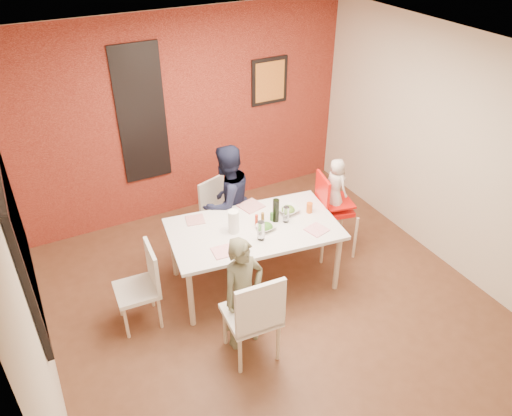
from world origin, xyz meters
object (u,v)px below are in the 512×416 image
chair_far (218,209)px  high_chair (331,207)px  toddler (336,184)px  chair_left (144,282)px  chair_near (255,315)px  dining_table (254,233)px  child_near (243,294)px  child_far (227,202)px  wine_bottle (276,210)px  paper_towel_roll (234,222)px

chair_far → high_chair: (1.12, -0.82, 0.17)m
high_chair → toddler: toddler is taller
chair_left → chair_near: bearing=41.1°
chair_left → high_chair: size_ratio=0.84×
dining_table → toddler: toddler is taller
dining_table → chair_left: size_ratio=2.14×
chair_far → toddler: bearing=-54.7°
chair_near → child_near: bearing=-87.7°
child_near → toddler: 1.85m
high_chair → chair_near: bearing=137.2°
child_far → wine_bottle: (0.28, -0.67, 0.18)m
chair_near → toddler: (1.63, 1.09, 0.38)m
chair_left → paper_towel_roll: size_ratio=3.51×
chair_near → child_far: (0.50, 1.68, 0.14)m
paper_towel_roll → wine_bottle: bearing=-3.1°
child_far → chair_far: bearing=-103.8°
dining_table → high_chair: bearing=4.8°
high_chair → child_near: 1.80m
high_chair → toddler: (0.03, -0.01, 0.31)m
toddler → dining_table: bearing=86.8°
child_far → toddler: 1.30m
child_far → toddler: size_ratio=2.24×
wine_bottle → paper_towel_roll: size_ratio=1.06×
toddler → paper_towel_roll: bearing=84.8°
dining_table → chair_left: chair_left is taller
wine_bottle → chair_far: bearing=108.8°
chair_far → wine_bottle: bearing=-90.2°
chair_near → chair_far: size_ratio=1.19×
chair_left → paper_towel_roll: bearing=96.2°
dining_table → high_chair: high_chair is taller
high_chair → paper_towel_roll: (-1.31, -0.06, 0.24)m
chair_near → chair_far: 1.97m
child_far → chair_near: bearing=53.6°
chair_far → toddler: 1.50m
dining_table → chair_far: size_ratio=2.24×
chair_far → wine_bottle: (0.31, -0.91, 0.41)m
chair_far → wine_bottle: 1.04m
dining_table → child_far: child_far is taller
dining_table → chair_far: (-0.04, 0.91, -0.21)m
chair_left → child_far: size_ratio=0.63×
chair_far → chair_left: bearing=-161.9°
chair_far → high_chair: bearing=-55.1°
child_near → child_far: bearing=59.9°
wine_bottle → paper_towel_roll: wine_bottle is taller
chair_far → paper_towel_roll: (-0.19, -0.88, 0.41)m
chair_left → wine_bottle: (1.54, 0.03, 0.39)m
chair_left → toddler: size_ratio=1.42×
chair_left → wine_bottle: size_ratio=3.32×
chair_near → child_near: (0.01, 0.25, 0.05)m
chair_near → wine_bottle: 1.31m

